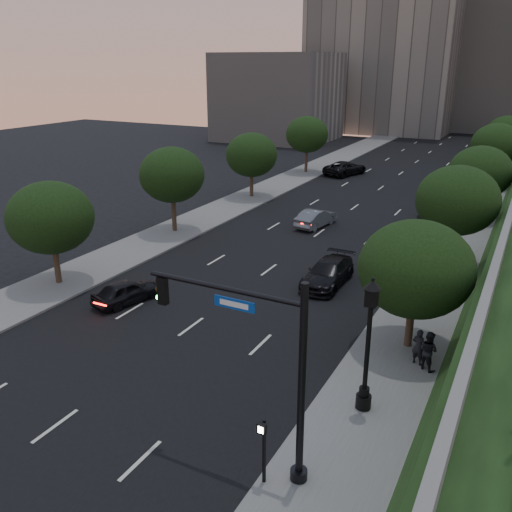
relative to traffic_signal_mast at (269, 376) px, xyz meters
The scene contains 27 objects.
ground 9.20m from the traffic_signal_mast, 163.36° to the left, with size 160.00×160.00×0.00m, color black.
road_surface 33.61m from the traffic_signal_mast, 103.99° to the left, with size 16.00×140.00×0.02m, color black.
sidewalk_right 32.69m from the traffic_signal_mast, 86.17° to the left, with size 4.50×140.00×0.15m, color slate.
sidewalk_left 37.41m from the traffic_signal_mast, 119.49° to the left, with size 4.50×140.00×0.15m, color slate.
office_block_left 97.74m from the traffic_signal_mast, 103.16° to the left, with size 26.00×20.00×32.00m, color gray.
office_block_mid 104.85m from the traffic_signal_mast, 91.14° to the left, with size 22.00×18.00×26.00m, color #9D9990.
office_block_filler 80.10m from the traffic_signal_mast, 115.20° to the left, with size 18.00×16.00×14.00m, color #9D9990.
tree_right_a 10.65m from the traffic_signal_mast, 77.96° to the left, with size 5.20×5.20×6.24m.
tree_right_b 22.54m from the traffic_signal_mast, 84.34° to the left, with size 5.20×5.20×6.74m.
tree_right_c 35.49m from the traffic_signal_mast, 86.41° to the left, with size 5.20×5.20×6.24m.
tree_right_d 49.47m from the traffic_signal_mast, 87.43° to the left, with size 5.20×5.20×6.74m.
tree_right_e 64.45m from the traffic_signal_mast, 88.02° to the left, with size 5.20×5.20×6.24m.
tree_left_a 20.22m from the traffic_signal_mast, 155.40° to the left, with size 5.00×5.00×6.34m.
tree_left_b 27.48m from the traffic_signal_mast, 132.00° to the left, with size 5.00×5.00×6.71m.
tree_left_c 38.14m from the traffic_signal_mast, 118.81° to the left, with size 5.00×5.00×6.34m.
tree_left_d 50.86m from the traffic_signal_mast, 111.19° to the left, with size 5.00×5.00×6.71m.
traffic_signal_mast is the anchor object (origin of this frame).
street_lamp 5.11m from the traffic_signal_mast, 68.86° to the left, with size 0.64×0.64×5.62m.
pedestrian_signal 2.22m from the traffic_signal_mast, 77.16° to the right, with size 0.30×0.33×2.50m.
sedan_near_left 15.67m from the traffic_signal_mast, 147.48° to the left, with size 1.59×3.96×1.35m, color black.
sedan_mid_left 28.60m from the traffic_signal_mast, 108.46° to the left, with size 1.55×4.44×1.46m, color slate.
sedan_far_left 50.43m from the traffic_signal_mast, 105.88° to the left, with size 2.72×5.90×1.64m, color black.
sedan_near_right 16.66m from the traffic_signal_mast, 103.67° to the left, with size 2.11×5.19×1.51m, color black.
sedan_far_right 34.95m from the traffic_signal_mast, 91.77° to the left, with size 1.77×4.39×1.50m, color #4D5054.
pedestrian_a 9.76m from the traffic_signal_mast, 71.57° to the left, with size 0.61×0.40×1.69m, color black.
pedestrian_b 9.69m from the traffic_signal_mast, 68.49° to the left, with size 0.87×0.68×1.79m, color black.
pedestrian_c 17.99m from the traffic_signal_mast, 81.57° to the left, with size 1.10×0.46×1.88m, color black.
Camera 1 is at (14.41, -15.44, 12.86)m, focal length 38.00 mm.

